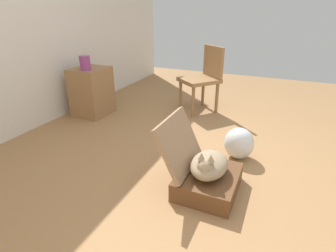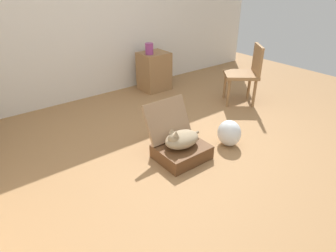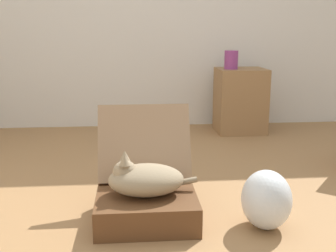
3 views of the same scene
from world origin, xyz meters
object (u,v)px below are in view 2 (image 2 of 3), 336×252
object	(u,v)px
chair	(246,72)
cat	(181,139)
side_table	(154,71)
suitcase_base	(182,152)
plastic_bag_white	(229,133)
vase_tall	(149,49)

from	to	relation	value
chair	cat	bearing A→B (deg)	-32.14
side_table	chair	world-z (taller)	chair
suitcase_base	plastic_bag_white	xyz separation A→B (m)	(0.62, -0.13, 0.08)
plastic_bag_white	side_table	size ratio (longest dim) A/B	0.49
cat	plastic_bag_white	world-z (taller)	cat
suitcase_base	plastic_bag_white	size ratio (longest dim) A/B	1.72
chair	suitcase_base	bearing A→B (deg)	-32.01
suitcase_base	vase_tall	distance (m)	2.18
cat	plastic_bag_white	size ratio (longest dim) A/B	1.55
suitcase_base	plastic_bag_white	distance (m)	0.63
plastic_bag_white	side_table	bearing A→B (deg)	79.26
cat	side_table	bearing A→B (deg)	62.14
side_table	chair	xyz separation A→B (m)	(0.75, -1.33, 0.17)
plastic_bag_white	chair	size ratio (longest dim) A/B	0.35
cat	plastic_bag_white	distance (m)	0.65
cat	vase_tall	size ratio (longest dim) A/B	2.71
plastic_bag_white	chair	world-z (taller)	chair
cat	chair	distance (m)	1.88
plastic_bag_white	side_table	world-z (taller)	side_table
suitcase_base	cat	distance (m)	0.17
plastic_bag_white	side_table	distance (m)	2.09
suitcase_base	vase_tall	xyz separation A→B (m)	(0.89, 1.88, 0.65)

